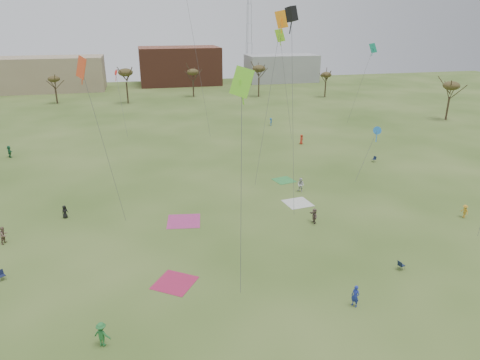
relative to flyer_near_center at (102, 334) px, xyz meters
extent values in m
plane|color=#314D18|center=(13.17, 2.84, -0.92)|extent=(260.00, 260.00, 0.00)
imported|color=#246E31|center=(0.00, 0.00, 0.00)|extent=(1.37, 1.15, 1.84)
imported|color=navy|center=(18.80, -0.05, -0.03)|extent=(0.70, 0.78, 1.79)
imported|color=#7A5C4D|center=(-10.33, 17.13, -0.03)|extent=(0.97, 1.06, 1.78)
imported|color=brown|center=(21.33, 14.22, -0.08)|extent=(0.56, 1.59, 1.69)
imported|color=black|center=(-5.28, 21.83, -0.17)|extent=(0.86, 0.85, 1.50)
imported|color=#C28D24|center=(38.26, 11.60, -0.16)|extent=(0.63, 1.02, 1.52)
imported|color=silver|center=(23.14, 23.00, 0.01)|extent=(1.14, 1.13, 1.86)
imported|color=#236B42|center=(-17.04, 47.62, 0.04)|extent=(1.29, 1.84, 1.92)
imported|color=red|center=(31.28, 43.99, -0.05)|extent=(1.00, 0.96, 1.73)
imported|color=#225E9C|center=(30.14, 58.58, -0.13)|extent=(1.05, 1.18, 1.58)
cube|color=#AD224C|center=(5.45, 6.29, -0.92)|extent=(4.34, 4.34, 0.03)
cube|color=silver|center=(21.49, 19.63, -0.92)|extent=(3.38, 3.38, 0.03)
cube|color=#B23677|center=(7.52, 17.88, -0.92)|extent=(4.07, 4.07, 0.03)
cube|color=green|center=(22.38, 27.38, -0.92)|extent=(3.11, 3.11, 0.03)
cube|color=#141B37|center=(-8.86, 10.18, -0.50)|extent=(0.69, 0.69, 0.04)
cube|color=#141B37|center=(-8.99, 10.37, -0.27)|extent=(0.49, 0.39, 0.44)
cube|color=#131D34|center=(25.30, 3.74, -0.50)|extent=(0.61, 0.61, 0.04)
cube|color=#131D34|center=(25.08, 3.69, -0.27)|extent=(0.25, 0.52, 0.44)
cube|color=#131D35|center=(38.65, 31.90, -0.50)|extent=(0.67, 0.67, 0.04)
cube|color=#131D35|center=(38.86, 32.00, -0.27)|extent=(0.34, 0.51, 0.44)
cube|color=black|center=(18.97, 17.46, 20.44)|extent=(0.81, 0.81, 1.39)
cube|color=black|center=(18.97, 17.46, 19.63)|extent=(0.08, 0.08, 2.08)
cylinder|color=#4C4C51|center=(19.10, 16.14, 10.21)|extent=(0.29, 2.67, 20.47)
cube|color=#178C7B|center=(47.00, 50.18, 14.81)|extent=(0.91, 0.91, 1.79)
cube|color=#178C7B|center=(47.00, 50.18, 14.18)|extent=(0.08, 0.08, 1.61)
cylinder|color=#4C4C51|center=(45.43, 51.00, 7.39)|extent=(3.20, 1.69, 14.84)
cube|color=red|center=(-1.05, 16.90, 15.91)|extent=(0.97, 0.97, 1.90)
cube|color=red|center=(-1.05, 16.90, 15.24)|extent=(0.08, 0.08, 1.71)
cylinder|color=#4C4C51|center=(0.18, 17.25, 7.94)|extent=(2.49, 0.75, 15.93)
cube|color=#67C622|center=(10.85, 4.55, 15.90)|extent=(1.02, 1.02, 2.00)
cube|color=#67C622|center=(10.85, 4.55, 15.20)|extent=(0.08, 0.08, 1.80)
cylinder|color=#4C4C51|center=(10.56, 3.51, 7.94)|extent=(0.63, 2.12, 15.93)
cube|color=orange|center=(21.10, 26.87, 19.90)|extent=(1.02, 1.02, 2.00)
cube|color=orange|center=(21.10, 26.87, 19.20)|extent=(0.08, 0.08, 1.80)
cylinder|color=#4C4C51|center=(19.26, 25.62, 9.94)|extent=(3.73, 2.54, 19.93)
cone|color=blue|center=(33.38, 23.32, 6.51)|extent=(1.06, 0.08, 1.06)
cube|color=blue|center=(33.38, 23.32, 5.83)|extent=(0.08, 0.08, 1.73)
cylinder|color=#4C4C51|center=(31.93, 22.91, 3.24)|extent=(2.94, 0.87, 6.54)
cylinder|color=#4C4C51|center=(14.17, 51.13, 13.53)|extent=(3.54, 3.35, 27.11)
cone|color=red|center=(0.23, 56.26, 10.95)|extent=(1.06, 0.08, 1.06)
cube|color=red|center=(0.23, 56.26, 10.28)|extent=(0.08, 0.08, 1.73)
cylinder|color=#4C4C51|center=(0.78, 54.44, 5.47)|extent=(1.15, 3.69, 10.99)
cube|color=#89CF22|center=(27.26, 45.66, 17.37)|extent=(1.04, 1.04, 2.05)
cube|color=#89CF22|center=(27.26, 45.66, 16.65)|extent=(0.08, 0.08, 1.84)
cylinder|color=#4C4C51|center=(28.33, 44.72, 8.67)|extent=(2.20, 1.93, 17.39)
cylinder|color=#3A2B1E|center=(-16.83, 94.84, 1.24)|extent=(0.40, 0.40, 4.32)
ellipsoid|color=#473D1E|center=(-16.83, 94.84, 5.41)|extent=(3.02, 3.02, 1.58)
cylinder|color=#3A2B1E|center=(1.17, 90.84, 1.78)|extent=(0.40, 0.40, 5.40)
ellipsoid|color=#473D1E|center=(1.17, 90.84, 7.00)|extent=(3.78, 3.78, 1.98)
cylinder|color=#3A2B1E|center=(19.17, 96.84, 1.42)|extent=(0.40, 0.40, 4.68)
ellipsoid|color=#473D1E|center=(19.17, 96.84, 5.94)|extent=(3.28, 3.28, 1.72)
cylinder|color=#3A2B1E|center=(37.17, 92.84, 1.72)|extent=(0.40, 0.40, 5.28)
ellipsoid|color=#473D1E|center=(37.17, 92.84, 6.82)|extent=(3.70, 3.70, 1.94)
cylinder|color=#3A2B1E|center=(55.17, 87.84, 1.18)|extent=(0.40, 0.40, 4.20)
ellipsoid|color=#473D1E|center=(55.17, 87.84, 5.24)|extent=(2.94, 2.94, 1.54)
cylinder|color=#3A2B1E|center=(69.17, 54.84, 1.60)|extent=(0.40, 0.40, 5.04)
ellipsoid|color=#473D1E|center=(69.17, 54.84, 6.47)|extent=(3.53, 3.53, 1.85)
cube|color=#937F60|center=(-21.83, 117.84, 4.08)|extent=(32.00, 14.00, 10.00)
cube|color=brown|center=(18.17, 122.84, 5.08)|extent=(26.00, 16.00, 12.00)
cube|color=gray|center=(53.17, 120.84, 3.58)|extent=(24.00, 12.00, 9.00)
cylinder|color=#9EA3A8|center=(44.07, 127.84, 18.08)|extent=(0.16, 0.16, 38.00)
cylinder|color=#9EA3A8|center=(42.72, 128.62, 18.08)|extent=(0.16, 0.16, 38.00)
cylinder|color=#9EA3A8|center=(42.72, 127.06, 18.08)|extent=(0.16, 0.16, 38.00)
camera|label=1|loc=(3.69, -25.03, 20.12)|focal=32.14mm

